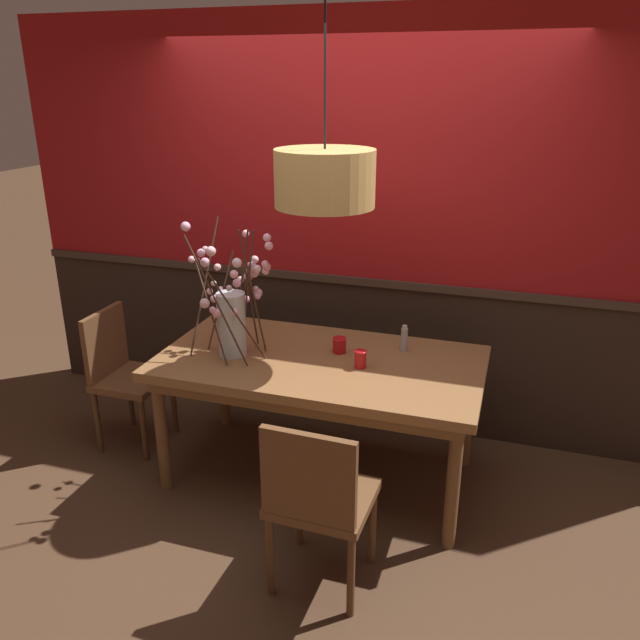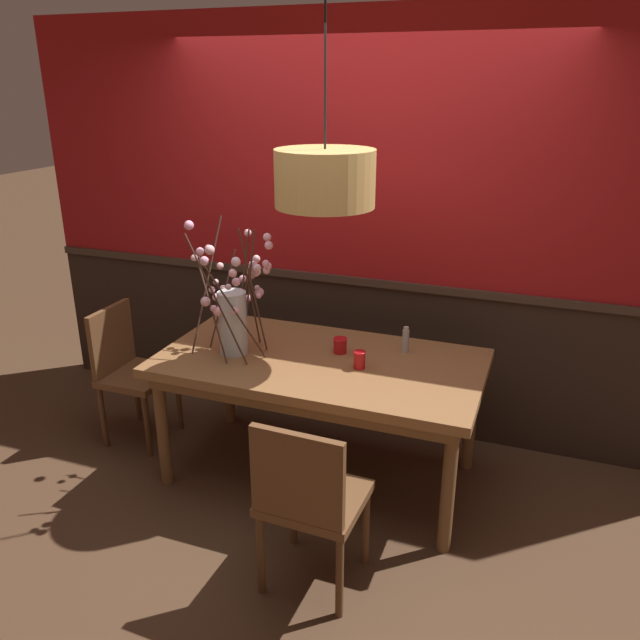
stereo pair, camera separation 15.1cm
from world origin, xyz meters
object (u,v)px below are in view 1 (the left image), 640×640
chair_far_side_left (322,336)px  vase_with_blossoms (232,315)px  dining_table (320,372)px  condiment_bottle (404,339)px  chair_near_side_right (318,497)px  chair_far_side_right (393,348)px  candle_holder_nearer_center (339,345)px  chair_head_west_end (123,370)px  candle_holder_nearer_edge (360,359)px  pendant_lamp (325,179)px

chair_far_side_left → vase_with_blossoms: bearing=-101.6°
dining_table → condiment_bottle: (0.43, 0.26, 0.16)m
chair_near_side_right → dining_table: bearing=107.2°
chair_far_side_right → candle_holder_nearer_center: chair_far_side_right is taller
condiment_bottle → chair_far_side_right: bearing=105.9°
chair_head_west_end → chair_far_side_right: 1.81m
chair_far_side_left → chair_head_west_end: size_ratio=1.02×
chair_head_west_end → candle_holder_nearer_edge: chair_head_west_end is taller
candle_holder_nearer_edge → chair_head_west_end: bearing=178.6°
chair_near_side_right → pendant_lamp: bearing=105.7°
chair_near_side_right → chair_head_west_end: bearing=151.4°
candle_holder_nearer_center → condiment_bottle: condiment_bottle is taller
chair_near_side_right → chair_far_side_right: bearing=90.7°
chair_far_side_right → pendant_lamp: (-0.23, -0.86, 1.27)m
candle_holder_nearer_edge → vase_with_blossoms: bearing=-176.4°
candle_holder_nearer_center → pendant_lamp: size_ratio=0.09×
chair_far_side_left → vase_with_blossoms: 1.15m
chair_far_side_left → condiment_bottle: (0.71, -0.67, 0.33)m
chair_head_west_end → condiment_bottle: (1.75, 0.27, 0.34)m
vase_with_blossoms → pendant_lamp: 0.92m
vase_with_blossoms → candle_holder_nearer_center: vase_with_blossoms is taller
vase_with_blossoms → condiment_bottle: (0.92, 0.35, -0.17)m
chair_far_side_right → candle_holder_nearer_edge: size_ratio=9.05×
vase_with_blossoms → chair_far_side_left: bearing=78.4°
chair_near_side_right → candle_holder_nearer_edge: bearing=91.8°
dining_table → chair_far_side_right: bearing=74.2°
chair_near_side_right → vase_with_blossoms: 1.20m
chair_far_side_left → condiment_bottle: condiment_bottle is taller
chair_head_west_end → candle_holder_nearer_center: size_ratio=9.84×
dining_table → pendant_lamp: (0.02, 0.03, 1.09)m
candle_holder_nearer_edge → condiment_bottle: condiment_bottle is taller
candle_holder_nearer_center → dining_table: bearing=-123.4°
chair_head_west_end → chair_far_side_right: (1.58, 0.89, -0.00)m
dining_table → chair_far_side_left: (-0.28, 0.93, -0.17)m
chair_far_side_left → chair_head_west_end: 1.40m
dining_table → condiment_bottle: condiment_bottle is taller
pendant_lamp → chair_far_side_left: bearing=108.2°
chair_near_side_right → candle_holder_nearer_edge: 0.89m
chair_far_side_left → chair_near_side_right: bearing=-73.0°
candle_holder_nearer_edge → pendant_lamp: size_ratio=0.10×
chair_head_west_end → candle_holder_nearer_center: bearing=5.0°
condiment_bottle → pendant_lamp: (-0.41, -0.24, 0.93)m
candle_holder_nearer_edge → chair_far_side_right: bearing=89.7°
chair_near_side_right → condiment_bottle: condiment_bottle is taller
chair_far_side_right → condiment_bottle: size_ratio=5.83×
dining_table → chair_near_side_right: bearing=-72.8°
chair_near_side_right → candle_holder_nearer_center: (-0.19, 1.00, 0.31)m
condiment_bottle → dining_table: bearing=-148.3°
dining_table → chair_far_side_right: 0.94m
chair_near_side_right → condiment_bottle: (0.16, 1.14, 0.33)m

